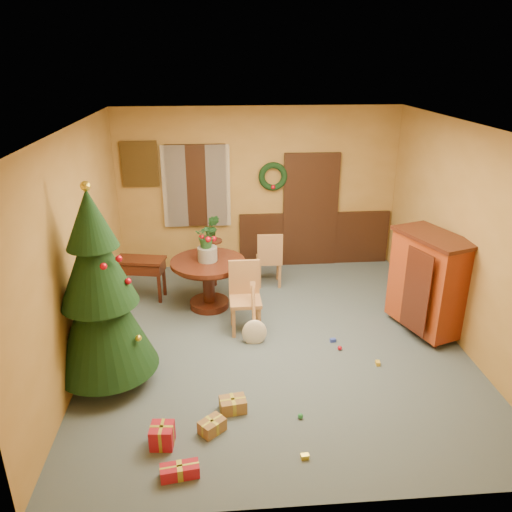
{
  "coord_description": "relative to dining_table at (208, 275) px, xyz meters",
  "views": [
    {
      "loc": [
        -0.75,
        -5.95,
        3.68
      ],
      "look_at": [
        -0.24,
        0.4,
        1.11
      ],
      "focal_mm": 35.0,
      "sensor_mm": 36.0,
      "label": 1
    }
  ],
  "objects": [
    {
      "name": "room_envelope",
      "position": [
        1.12,
        1.61,
        0.57
      ],
      "size": [
        5.5,
        5.5,
        5.5
      ],
      "color": "#3A4755",
      "rests_on": "ground"
    },
    {
      "name": "dining_table",
      "position": [
        0.0,
        0.0,
        0.0
      ],
      "size": [
        1.14,
        1.14,
        0.78
      ],
      "color": "black",
      "rests_on": "floor"
    },
    {
      "name": "urn",
      "position": [
        -0.0,
        0.0,
        0.34
      ],
      "size": [
        0.3,
        0.3,
        0.22
      ],
      "primitive_type": "cylinder",
      "color": "slate",
      "rests_on": "dining_table"
    },
    {
      "name": "centerpiece_plant",
      "position": [
        -0.0,
        0.0,
        0.64
      ],
      "size": [
        0.33,
        0.29,
        0.37
      ],
      "primitive_type": "imported",
      "color": "#1E4C23",
      "rests_on": "urn"
    },
    {
      "name": "chair_near",
      "position": [
        0.52,
        -0.7,
        -0.01
      ],
      "size": [
        0.44,
        0.44,
        1.01
      ],
      "color": "#99673D",
      "rests_on": "floor"
    },
    {
      "name": "chair_far",
      "position": [
        1.02,
        0.69,
        -0.03
      ],
      "size": [
        0.43,
        0.43,
        0.97
      ],
      "color": "#99673D",
      "rests_on": "floor"
    },
    {
      "name": "guitar",
      "position": [
        0.62,
        -1.13,
        -0.15
      ],
      "size": [
        0.48,
        0.6,
        0.79
      ],
      "primitive_type": null,
      "rotation": [
        -0.49,
        0.0,
        0.31
      ],
      "color": "beige",
      "rests_on": "floor"
    },
    {
      "name": "plant_stand",
      "position": [
        0.07,
        0.79,
        -0.04
      ],
      "size": [
        0.32,
        0.32,
        0.82
      ],
      "color": "black",
      "rests_on": "floor"
    },
    {
      "name": "stand_plant",
      "position": [
        0.07,
        0.79,
        0.5
      ],
      "size": [
        0.28,
        0.25,
        0.45
      ],
      "primitive_type": "imported",
      "rotation": [
        0.0,
        0.0,
        -0.22
      ],
      "color": "#19471E",
      "rests_on": "plant_stand"
    },
    {
      "name": "christmas_tree",
      "position": [
        -1.19,
        -1.85,
        0.63
      ],
      "size": [
        1.2,
        1.2,
        2.48
      ],
      "color": "#382111",
      "rests_on": "floor"
    },
    {
      "name": "writing_desk",
      "position": [
        -1.08,
        0.4,
        -0.03
      ],
      "size": [
        0.83,
        0.52,
        0.69
      ],
      "color": "black",
      "rests_on": "floor"
    },
    {
      "name": "sideboard",
      "position": [
        3.07,
        -0.97,
        0.23
      ],
      "size": [
        0.94,
        1.27,
        1.45
      ],
      "color": "#5E190A",
      "rests_on": "floor"
    },
    {
      "name": "gift_a",
      "position": [
        0.27,
        -2.51,
        -0.47
      ],
      "size": [
        0.31,
        0.25,
        0.16
      ],
      "color": "brown",
      "rests_on": "floor"
    },
    {
      "name": "gift_b",
      "position": [
        -0.46,
        -2.99,
        -0.43
      ],
      "size": [
        0.25,
        0.25,
        0.23
      ],
      "color": "#A61626",
      "rests_on": "floor"
    },
    {
      "name": "gift_c",
      "position": [
        0.04,
        -2.83,
        -0.48
      ],
      "size": [
        0.32,
        0.31,
        0.14
      ],
      "color": "brown",
      "rests_on": "floor"
    },
    {
      "name": "gift_d",
      "position": [
        -0.26,
        -3.42,
        -0.49
      ],
      "size": [
        0.38,
        0.2,
        0.13
      ],
      "color": "#A61626",
      "rests_on": "floor"
    },
    {
      "name": "toy_a",
      "position": [
        1.71,
        -1.19,
        -0.52
      ],
      "size": [
        0.09,
        0.06,
        0.05
      ],
      "primitive_type": "cube",
      "rotation": [
        0.0,
        0.0,
        0.17
      ],
      "color": "#293FB4",
      "rests_on": "floor"
    },
    {
      "name": "toy_b",
      "position": [
        1.0,
        -2.71,
        -0.52
      ],
      "size": [
        0.06,
        0.06,
        0.06
      ],
      "primitive_type": "sphere",
      "color": "#227D3D",
      "rests_on": "floor"
    },
    {
      "name": "toy_c",
      "position": [
        2.16,
        -1.78,
        -0.52
      ],
      "size": [
        0.06,
        0.08,
        0.05
      ],
      "primitive_type": "cube",
      "rotation": [
        0.0,
        0.0,
        1.47
      ],
      "color": "gold",
      "rests_on": "floor"
    },
    {
      "name": "toy_d",
      "position": [
        1.75,
        -1.4,
        -0.52
      ],
      "size": [
        0.06,
        0.06,
        0.06
      ],
      "primitive_type": "sphere",
      "color": "red",
      "rests_on": "floor"
    },
    {
      "name": "toy_e",
      "position": [
        0.95,
        -3.29,
        -0.52
      ],
      "size": [
        0.08,
        0.06,
        0.05
      ],
      "primitive_type": "cube",
      "rotation": [
        0.0,
        0.0,
        0.11
      ],
      "color": "yellow",
      "rests_on": "floor"
    }
  ]
}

